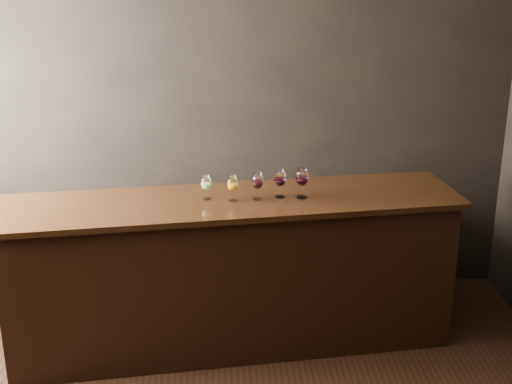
{
  "coord_description": "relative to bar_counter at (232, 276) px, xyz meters",
  "views": [
    {
      "loc": [
        0.11,
        -3.37,
        2.87
      ],
      "look_at": [
        0.37,
        1.32,
        1.2
      ],
      "focal_mm": 50.0,
      "sensor_mm": 36.0,
      "label": 1
    }
  ],
  "objects": [
    {
      "name": "room_shell",
      "position": [
        -0.43,
        -1.21,
        1.26
      ],
      "size": [
        5.02,
        4.52,
        2.81
      ],
      "color": "black",
      "rests_on": "ground"
    },
    {
      "name": "glass_red_c",
      "position": [
        0.5,
        0.01,
        0.74
      ],
      "size": [
        0.09,
        0.09,
        0.22
      ],
      "color": "white",
      "rests_on": "bar_top"
    },
    {
      "name": "back_bar_shelf",
      "position": [
        0.08,
        0.71,
        -0.14
      ],
      "size": [
        2.3,
        0.4,
        0.83
      ],
      "primitive_type": "cube",
      "color": "black",
      "rests_on": "ground"
    },
    {
      "name": "glass_amber",
      "position": [
        0.01,
        -0.03,
        0.72
      ],
      "size": [
        0.08,
        0.08,
        0.18
      ],
      "color": "white",
      "rests_on": "bar_top"
    },
    {
      "name": "glass_white",
      "position": [
        -0.17,
        0.01,
        0.71
      ],
      "size": [
        0.07,
        0.07,
        0.17
      ],
      "color": "white",
      "rests_on": "bar_top"
    },
    {
      "name": "bar_counter",
      "position": [
        0.0,
        0.0,
        0.0
      ],
      "size": [
        3.21,
        1.05,
        1.1
      ],
      "primitive_type": "cube",
      "rotation": [
        0.0,
        0.0,
        0.12
      ],
      "color": "black",
      "rests_on": "ground"
    },
    {
      "name": "glass_red_b",
      "position": [
        0.35,
        0.03,
        0.73
      ],
      "size": [
        0.09,
        0.09,
        0.2
      ],
      "color": "white",
      "rests_on": "bar_top"
    },
    {
      "name": "glass_red_a",
      "position": [
        0.19,
        -0.01,
        0.73
      ],
      "size": [
        0.08,
        0.08,
        0.2
      ],
      "color": "white",
      "rests_on": "bar_top"
    },
    {
      "name": "bar_top",
      "position": [
        0.0,
        0.0,
        0.57
      ],
      "size": [
        3.33,
        1.13,
        0.04
      ],
      "primitive_type": "cube",
      "rotation": [
        0.0,
        0.0,
        0.12
      ],
      "color": "black",
      "rests_on": "bar_counter"
    }
  ]
}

